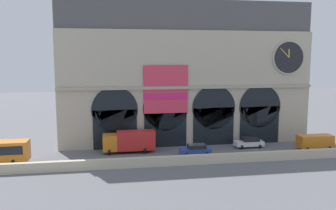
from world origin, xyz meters
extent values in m
plane|color=slate|center=(0.00, 0.00, 0.00)|extent=(200.00, 200.00, 0.00)
cube|color=beige|center=(0.00, -4.60, 0.62)|extent=(90.00, 0.70, 1.24)
cube|color=#B2A891|center=(0.00, 7.42, 8.93)|extent=(39.90, 4.85, 17.85)
cube|color=#4C4C4C|center=(0.00, 7.72, 20.18)|extent=(39.90, 4.25, 4.65)
cube|color=black|center=(-11.51, 4.95, 2.99)|extent=(6.56, 0.20, 5.98)
cylinder|color=black|center=(-11.51, 4.95, 5.98)|extent=(6.91, 0.20, 6.91)
cube|color=black|center=(-3.84, 4.95, 2.99)|extent=(6.56, 0.20, 5.98)
cylinder|color=black|center=(-3.84, 4.95, 5.98)|extent=(6.91, 0.20, 6.91)
cube|color=black|center=(3.84, 4.95, 2.99)|extent=(6.56, 0.20, 5.98)
cylinder|color=black|center=(3.84, 4.95, 5.98)|extent=(6.91, 0.20, 6.91)
cube|color=black|center=(11.51, 4.95, 2.99)|extent=(6.56, 0.20, 5.98)
cylinder|color=black|center=(11.51, 4.95, 5.98)|extent=(6.91, 0.20, 6.91)
cylinder|color=#B2A891|center=(15.99, 4.85, 13.75)|extent=(5.35, 0.25, 5.35)
cylinder|color=black|center=(15.99, 4.73, 13.75)|extent=(4.95, 0.06, 4.95)
cube|color=gold|center=(15.95, 4.67, 14.42)|extent=(0.24, 0.04, 1.37)
cube|color=gold|center=(15.23, 4.65, 14.47)|extent=(1.61, 0.04, 1.54)
cube|color=#D8334C|center=(-3.78, 4.83, 8.96)|extent=(6.78, 0.12, 7.29)
cube|color=#DB1E66|center=(-3.78, 4.75, 7.89)|extent=(6.51, 0.04, 0.96)
cube|color=#A49A85|center=(0.00, 4.85, 9.20)|extent=(39.90, 0.50, 0.44)
cylinder|color=black|center=(-24.35, -1.92, 0.50)|extent=(0.28, 1.00, 1.00)
cylinder|color=black|center=(-24.35, 0.33, 0.50)|extent=(0.28, 1.00, 1.00)
cube|color=orange|center=(-12.33, 2.66, 1.57)|extent=(2.00, 2.30, 2.30)
cube|color=red|center=(-8.58, 2.66, 1.77)|extent=(5.50, 2.30, 2.70)
cylinder|color=black|center=(-12.43, 1.63, 0.42)|extent=(0.28, 0.84, 0.84)
cylinder|color=black|center=(-12.43, 3.70, 0.42)|extent=(0.28, 0.84, 0.84)
cylinder|color=black|center=(-7.33, 1.63, 0.42)|extent=(0.28, 0.84, 0.84)
cylinder|color=black|center=(-7.33, 3.70, 0.42)|extent=(0.28, 0.84, 0.84)
cube|color=#28479E|center=(-0.43, -0.37, 0.65)|extent=(4.40, 1.80, 0.70)
cube|color=black|center=(-0.21, -0.37, 1.27)|extent=(2.46, 1.62, 0.55)
cylinder|color=black|center=(-1.88, -1.18, 0.30)|extent=(0.28, 0.60, 0.60)
cylinder|color=black|center=(-1.88, 0.44, 0.30)|extent=(0.28, 0.60, 0.60)
cylinder|color=black|center=(1.02, -1.18, 0.30)|extent=(0.28, 0.60, 0.60)
cylinder|color=black|center=(1.02, 0.44, 0.30)|extent=(0.28, 0.60, 0.60)
cube|color=white|center=(8.77, 2.47, 0.65)|extent=(4.40, 1.80, 0.70)
cube|color=black|center=(8.99, 2.47, 1.27)|extent=(2.46, 1.62, 0.55)
cylinder|color=black|center=(7.31, 1.66, 0.30)|extent=(0.28, 0.60, 0.60)
cylinder|color=black|center=(7.31, 3.28, 0.30)|extent=(0.28, 0.60, 0.60)
cylinder|color=black|center=(10.22, 1.66, 0.30)|extent=(0.28, 0.60, 0.60)
cylinder|color=black|center=(10.22, 3.28, 0.30)|extent=(0.28, 0.60, 0.60)
cube|color=orange|center=(18.06, -0.36, 1.27)|extent=(5.20, 2.00, 1.86)
cylinder|color=black|center=(16.30, -1.26, 0.34)|extent=(0.28, 0.68, 0.68)
cylinder|color=black|center=(16.30, 0.54, 0.34)|extent=(0.28, 0.68, 0.68)
cylinder|color=black|center=(19.83, -1.26, 0.34)|extent=(0.28, 0.68, 0.68)
cylinder|color=black|center=(19.83, 0.54, 0.34)|extent=(0.28, 0.68, 0.68)
camera|label=1|loc=(-12.05, -46.97, 13.61)|focal=37.15mm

